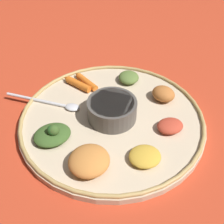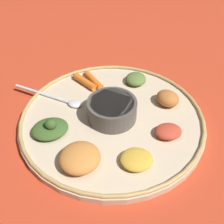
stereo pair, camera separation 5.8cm
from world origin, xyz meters
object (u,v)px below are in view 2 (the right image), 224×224
object	(u,v)px
greens_pile	(50,128)
carrot_near_spoon	(93,79)
spoon	(58,99)
carrot_outer	(83,81)
center_bowl	(112,109)

from	to	relation	value
greens_pile	carrot_near_spoon	world-z (taller)	greens_pile
spoon	greens_pile	size ratio (longest dim) A/B	1.88
carrot_near_spoon	carrot_outer	bearing A→B (deg)	70.19
center_bowl	greens_pile	world-z (taller)	center_bowl
center_bowl	greens_pile	bearing A→B (deg)	69.60
spoon	carrot_outer	xyz separation A→B (m)	(0.01, -0.08, 0.00)
greens_pile	carrot_near_spoon	xyz separation A→B (m)	(0.08, -0.17, -0.01)
spoon	center_bowl	bearing A→B (deg)	-155.88
spoon	carrot_outer	size ratio (longest dim) A/B	2.04
carrot_near_spoon	carrot_outer	world-z (taller)	carrot_outer
spoon	greens_pile	world-z (taller)	greens_pile
spoon	carrot_near_spoon	distance (m)	0.10
greens_pile	carrot_outer	size ratio (longest dim) A/B	1.08
center_bowl	carrot_near_spoon	size ratio (longest dim) A/B	1.20
greens_pile	carrot_near_spoon	bearing A→B (deg)	-63.91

